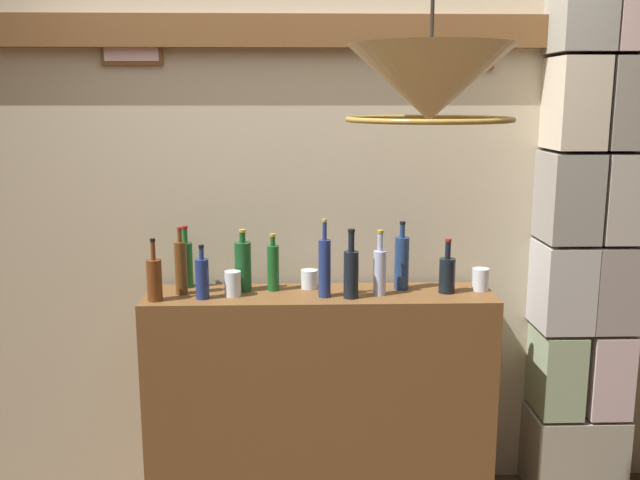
% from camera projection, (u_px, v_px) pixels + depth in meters
% --- Properties ---
extents(panelled_rear_partition, '(3.70, 0.15, 2.50)m').
position_uv_depth(panelled_rear_partition, '(318.00, 218.00, 3.31)').
color(panelled_rear_partition, '#BCAD8E').
rests_on(panelled_rear_partition, ground).
extents(stone_pillar, '(0.44, 0.34, 2.43)m').
position_uv_depth(stone_pillar, '(586.00, 240.00, 3.22)').
color(stone_pillar, '#A09985').
rests_on(stone_pillar, ground).
extents(bar_shelf_unit, '(1.54, 0.35, 1.02)m').
position_uv_depth(bar_shelf_unit, '(320.00, 401.00, 3.22)').
color(bar_shelf_unit, brown).
rests_on(bar_shelf_unit, ground).
extents(liquor_bottle_amaro, '(0.06, 0.06, 0.31)m').
position_uv_depth(liquor_bottle_amaro, '(402.00, 262.00, 3.17)').
color(liquor_bottle_amaro, navy).
rests_on(liquor_bottle_amaro, bar_shelf_unit).
extents(liquor_bottle_rum, '(0.06, 0.06, 0.29)m').
position_uv_depth(liquor_bottle_rum, '(380.00, 270.00, 3.08)').
color(liquor_bottle_rum, '#ADB8DC').
rests_on(liquor_bottle_rum, bar_shelf_unit).
extents(liquor_bottle_brandy, '(0.06, 0.06, 0.24)m').
position_uv_depth(liquor_bottle_brandy, '(202.00, 278.00, 3.03)').
color(liquor_bottle_brandy, navy).
rests_on(liquor_bottle_brandy, bar_shelf_unit).
extents(liquor_bottle_rye, '(0.05, 0.05, 0.34)m').
position_uv_depth(liquor_bottle_rye, '(325.00, 267.00, 3.04)').
color(liquor_bottle_rye, navy).
rests_on(liquor_bottle_rye, bar_shelf_unit).
extents(liquor_bottle_vodka, '(0.05, 0.05, 0.30)m').
position_uv_depth(liquor_bottle_vodka, '(181.00, 267.00, 3.09)').
color(liquor_bottle_vodka, '#5A3416').
rests_on(liquor_bottle_vodka, bar_shelf_unit).
extents(liquor_bottle_mezcal, '(0.07, 0.07, 0.28)m').
position_uv_depth(liquor_bottle_mezcal, '(243.00, 266.00, 3.15)').
color(liquor_bottle_mezcal, '#194E23').
rests_on(liquor_bottle_mezcal, bar_shelf_unit).
extents(liquor_bottle_scotch, '(0.05, 0.05, 0.26)m').
position_uv_depth(liquor_bottle_scotch, '(273.00, 267.00, 3.15)').
color(liquor_bottle_scotch, '#1A5623').
rests_on(liquor_bottle_scotch, bar_shelf_unit).
extents(liquor_bottle_tequila, '(0.07, 0.07, 0.24)m').
position_uv_depth(liquor_bottle_tequila, '(447.00, 274.00, 3.12)').
color(liquor_bottle_tequila, black).
rests_on(liquor_bottle_tequila, bar_shelf_unit).
extents(liquor_bottle_port, '(0.06, 0.06, 0.27)m').
position_uv_depth(liquor_bottle_port, '(154.00, 279.00, 3.00)').
color(liquor_bottle_port, brown).
rests_on(liquor_bottle_port, bar_shelf_unit).
extents(liquor_bottle_sherry, '(0.06, 0.06, 0.30)m').
position_uv_depth(liquor_bottle_sherry, '(351.00, 272.00, 3.03)').
color(liquor_bottle_sherry, black).
rests_on(liquor_bottle_sherry, bar_shelf_unit).
extents(liquor_bottle_gin, '(0.06, 0.06, 0.28)m').
position_uv_depth(liquor_bottle_gin, '(186.00, 263.00, 3.21)').
color(liquor_bottle_gin, '#1B5523').
rests_on(liquor_bottle_gin, bar_shelf_unit).
extents(glass_tumbler_rocks, '(0.08, 0.08, 0.08)m').
position_uv_depth(glass_tumbler_rocks, '(309.00, 279.00, 3.20)').
color(glass_tumbler_rocks, silver).
rests_on(glass_tumbler_rocks, bar_shelf_unit).
extents(glass_tumbler_highball, '(0.07, 0.07, 0.10)m').
position_uv_depth(glass_tumbler_highball, '(480.00, 279.00, 3.17)').
color(glass_tumbler_highball, silver).
rests_on(glass_tumbler_highball, bar_shelf_unit).
extents(glass_tumbler_shot, '(0.07, 0.07, 0.11)m').
position_uv_depth(glass_tumbler_shot, '(233.00, 284.00, 3.07)').
color(glass_tumbler_shot, silver).
rests_on(glass_tumbler_shot, bar_shelf_unit).
extents(pendant_lamp, '(0.52, 0.52, 0.61)m').
position_uv_depth(pendant_lamp, '(430.00, 85.00, 2.15)').
color(pendant_lamp, beige).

